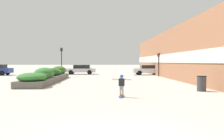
{
  "coord_description": "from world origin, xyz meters",
  "views": [
    {
      "loc": [
        -0.4,
        -5.01,
        1.9
      ],
      "look_at": [
        0.41,
        16.36,
        1.12
      ],
      "focal_mm": 35.0,
      "sensor_mm": 36.0,
      "label": 1
    }
  ],
  "objects_px": {
    "skateboard": "(122,96)",
    "car_center_right": "(210,69)",
    "traffic_light_right": "(159,60)",
    "car_leftmost": "(149,70)",
    "traffic_light_left": "(62,57)",
    "skateboarder": "(122,83)",
    "car_rightmost": "(81,69)",
    "trash_bin": "(202,83)"
  },
  "relations": [
    {
      "from": "traffic_light_left",
      "to": "traffic_light_right",
      "type": "bearing_deg",
      "value": -2.78
    },
    {
      "from": "skateboarder",
      "to": "car_leftmost",
      "type": "distance_m",
      "value": 21.34
    },
    {
      "from": "car_leftmost",
      "to": "car_rightmost",
      "type": "height_order",
      "value": "car_rightmost"
    },
    {
      "from": "skateboard",
      "to": "traffic_light_left",
      "type": "distance_m",
      "value": 19.12
    },
    {
      "from": "skateboard",
      "to": "traffic_light_left",
      "type": "xyz_separation_m",
      "value": [
        -6.62,
        17.77,
        2.5
      ]
    },
    {
      "from": "car_center_right",
      "to": "traffic_light_left",
      "type": "xyz_separation_m",
      "value": [
        -22.56,
        -4.46,
        1.73
      ]
    },
    {
      "from": "traffic_light_right",
      "to": "car_rightmost",
      "type": "bearing_deg",
      "value": 153.64
    },
    {
      "from": "car_rightmost",
      "to": "traffic_light_left",
      "type": "relative_size",
      "value": 1.2
    },
    {
      "from": "skateboard",
      "to": "car_center_right",
      "type": "height_order",
      "value": "car_center_right"
    },
    {
      "from": "car_leftmost",
      "to": "traffic_light_right",
      "type": "xyz_separation_m",
      "value": [
        0.64,
        -3.42,
        1.36
      ]
    },
    {
      "from": "skateboard",
      "to": "skateboarder",
      "type": "distance_m",
      "value": 0.71
    },
    {
      "from": "skateboard",
      "to": "trash_bin",
      "type": "relative_size",
      "value": 0.74
    },
    {
      "from": "skateboard",
      "to": "traffic_light_right",
      "type": "xyz_separation_m",
      "value": [
        6.35,
        17.14,
        2.07
      ]
    },
    {
      "from": "trash_bin",
      "to": "skateboard",
      "type": "bearing_deg",
      "value": -157.5
    },
    {
      "from": "car_center_right",
      "to": "car_rightmost",
      "type": "distance_m",
      "value": 20.45
    },
    {
      "from": "skateboarder",
      "to": "traffic_light_right",
      "type": "relative_size",
      "value": 0.37
    },
    {
      "from": "traffic_light_right",
      "to": "car_center_right",
      "type": "bearing_deg",
      "value": 27.94
    },
    {
      "from": "car_leftmost",
      "to": "car_rightmost",
      "type": "relative_size",
      "value": 1.02
    },
    {
      "from": "car_leftmost",
      "to": "traffic_light_left",
      "type": "bearing_deg",
      "value": 102.77
    },
    {
      "from": "traffic_light_right",
      "to": "car_leftmost",
      "type": "bearing_deg",
      "value": 100.56
    },
    {
      "from": "skateboard",
      "to": "car_center_right",
      "type": "bearing_deg",
      "value": 71.82
    },
    {
      "from": "car_center_right",
      "to": "traffic_light_left",
      "type": "height_order",
      "value": "traffic_light_left"
    },
    {
      "from": "trash_bin",
      "to": "traffic_light_left",
      "type": "bearing_deg",
      "value": 127.77
    },
    {
      "from": "trash_bin",
      "to": "traffic_light_left",
      "type": "relative_size",
      "value": 0.26
    },
    {
      "from": "skateboarder",
      "to": "trash_bin",
      "type": "height_order",
      "value": "skateboarder"
    },
    {
      "from": "trash_bin",
      "to": "car_rightmost",
      "type": "bearing_deg",
      "value": 116.06
    },
    {
      "from": "car_leftmost",
      "to": "skateboard",
      "type": "bearing_deg",
      "value": 164.48
    },
    {
      "from": "skateboarder",
      "to": "car_rightmost",
      "type": "xyz_separation_m",
      "value": [
        -4.5,
        22.51,
        0.0
      ]
    },
    {
      "from": "car_rightmost",
      "to": "traffic_light_left",
      "type": "height_order",
      "value": "traffic_light_left"
    },
    {
      "from": "car_leftmost",
      "to": "traffic_light_right",
      "type": "relative_size",
      "value": 1.5
    },
    {
      "from": "car_rightmost",
      "to": "traffic_light_left",
      "type": "distance_m",
      "value": 5.5
    },
    {
      "from": "skateboard",
      "to": "traffic_light_left",
      "type": "relative_size",
      "value": 0.19
    },
    {
      "from": "skateboarder",
      "to": "car_leftmost",
      "type": "relative_size",
      "value": 0.25
    },
    {
      "from": "trash_bin",
      "to": "traffic_light_right",
      "type": "bearing_deg",
      "value": 86.4
    },
    {
      "from": "trash_bin",
      "to": "car_leftmost",
      "type": "height_order",
      "value": "car_leftmost"
    },
    {
      "from": "car_center_right",
      "to": "car_rightmost",
      "type": "relative_size",
      "value": 1.03
    },
    {
      "from": "traffic_light_right",
      "to": "skateboard",
      "type": "bearing_deg",
      "value": -110.33
    },
    {
      "from": "car_rightmost",
      "to": "skateboard",
      "type": "bearing_deg",
      "value": -168.69
    },
    {
      "from": "skateboarder",
      "to": "traffic_light_right",
      "type": "height_order",
      "value": "traffic_light_right"
    },
    {
      "from": "skateboarder",
      "to": "traffic_light_right",
      "type": "distance_m",
      "value": 18.32
    },
    {
      "from": "skateboarder",
      "to": "car_leftmost",
      "type": "bearing_deg",
      "value": 91.95
    },
    {
      "from": "skateboarder",
      "to": "car_center_right",
      "type": "relative_size",
      "value": 0.24
    }
  ]
}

